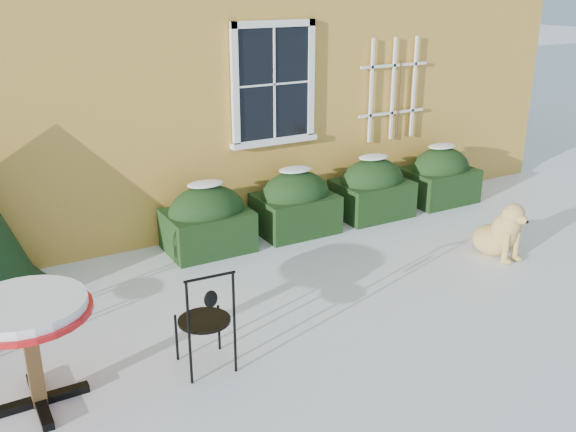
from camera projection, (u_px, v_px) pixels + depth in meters
ground at (338, 331)px, 6.35m from camera, size 80.00×80.00×0.00m
hedge_row at (335, 196)px, 9.06m from camera, size 4.95×0.80×0.91m
bistro_table at (27, 319)px, 4.99m from camera, size 1.02×1.02×0.95m
patio_chair_near at (206, 319)px, 5.59m from camera, size 0.47×0.47×0.98m
dog at (501, 233)px, 7.99m from camera, size 0.51×0.85×0.76m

